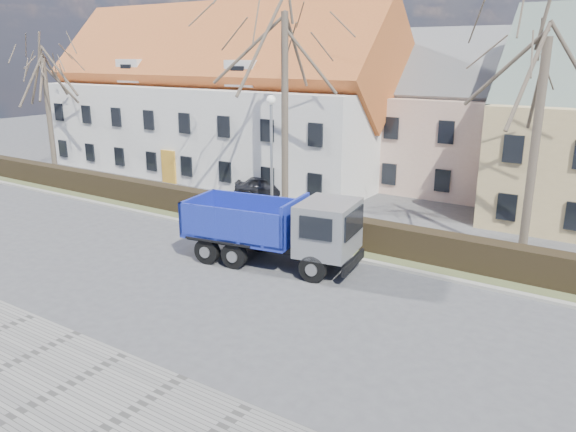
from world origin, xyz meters
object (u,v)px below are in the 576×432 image
Objects in this scene: cart_frame at (204,219)px; parked_car_a at (268,187)px; streetlight at (272,161)px; dump_truck at (265,228)px.

parked_car_a is (-0.68, 6.52, 0.32)m from cart_frame.
streetlight is at bearing 39.40° from cart_frame.
dump_truck reaches higher than parked_car_a.
streetlight reaches higher than dump_truck.
parked_car_a is at bearing 116.10° from dump_truck.
dump_truck is 5.81m from streetlight.
streetlight is (-2.96, 4.68, 1.77)m from dump_truck.
dump_truck reaches higher than cart_frame.
streetlight reaches higher than parked_car_a.
streetlight is at bearing 113.40° from dump_truck.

